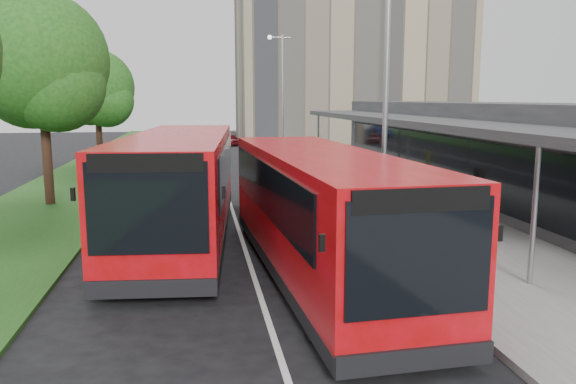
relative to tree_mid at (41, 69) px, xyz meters
name	(u,v)px	position (x,y,z in m)	size (l,w,h in m)	color
ground	(250,263)	(7.01, -9.05, -5.27)	(120.00, 120.00, 0.00)	black
pavement	(316,165)	(13.01, 10.95, -5.19)	(5.00, 80.00, 0.15)	slate
grass_verge	(98,170)	(0.01, 10.95, -5.22)	(5.00, 80.00, 0.10)	#204917
lane_centre_line	(223,180)	(7.01, 5.95, -5.26)	(0.12, 70.00, 0.01)	silver
kerb_dashes	(275,169)	(10.31, 9.95, -5.26)	(0.12, 56.00, 0.01)	silver
office_block	(349,50)	(21.01, 32.95, 3.73)	(22.00, 12.00, 18.00)	gray
station_building	(489,150)	(17.87, -1.05, -3.23)	(7.70, 26.00, 4.00)	#2B2B2D
tree_mid	(41,69)	(0.00, 0.00, 0.00)	(5.08, 5.08, 8.16)	#361F15
tree_far	(97,92)	(0.00, 12.00, -0.74)	(4.39, 4.39, 7.01)	#361F15
lamp_post_near	(383,79)	(11.13, -7.05, -0.55)	(1.44, 0.28, 8.00)	gray
lamp_post_far	(281,90)	(11.13, 12.95, -0.55)	(1.44, 0.28, 8.00)	gray
bus_main	(321,214)	(8.57, -10.39, -3.75)	(3.24, 10.62, 2.97)	red
bus_second	(180,187)	(5.25, -6.34, -3.65)	(3.75, 11.34, 3.16)	red
litter_bin	(349,180)	(12.38, 0.92, -4.66)	(0.51, 0.51, 0.92)	#3C2418
bollard	(307,161)	(11.86, 8.05, -4.59)	(0.17, 0.17, 1.06)	yellow
car_near	(230,140)	(8.69, 27.83, -4.75)	(1.22, 3.03, 1.03)	#5C0D15
car_far	(195,133)	(5.53, 35.80, -4.62)	(1.38, 3.96, 1.31)	navy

